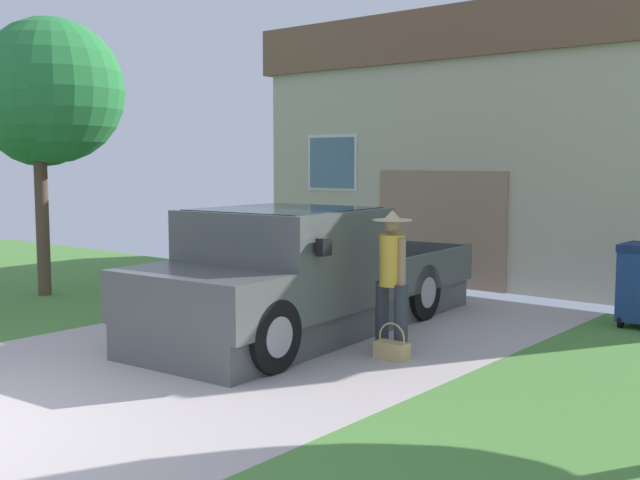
# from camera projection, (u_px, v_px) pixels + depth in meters

# --- Properties ---
(pickup_truck) EXTENTS (2.49, 5.69, 1.66)m
(pickup_truck) POSITION_uv_depth(u_px,v_px,m) (293.00, 279.00, 9.97)
(pickup_truck) COLOR #4E5150
(pickup_truck) RESTS_ON ground
(person_with_hat) EXTENTS (0.49, 0.47, 1.69)m
(person_with_hat) POSITION_uv_depth(u_px,v_px,m) (392.00, 275.00, 9.06)
(person_with_hat) COLOR #333842
(person_with_hat) RESTS_ON ground
(handbag) EXTENTS (0.39, 0.20, 0.42)m
(handbag) POSITION_uv_depth(u_px,v_px,m) (392.00, 349.00, 8.80)
(handbag) COLOR tan
(handbag) RESTS_ON ground
(house_with_garage) EXTENTS (10.05, 5.46, 4.98)m
(house_with_garage) POSITION_uv_depth(u_px,v_px,m) (540.00, 148.00, 15.35)
(house_with_garage) COLOR #BBB197
(house_with_garage) RESTS_ON ground
(front_yard_tree) EXTENTS (2.66, 2.56, 4.62)m
(front_yard_tree) POSITION_uv_depth(u_px,v_px,m) (43.00, 97.00, 12.78)
(front_yard_tree) COLOR brown
(front_yard_tree) RESTS_ON ground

